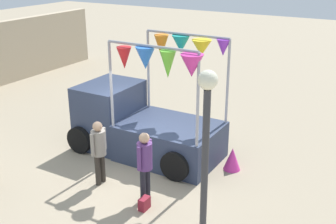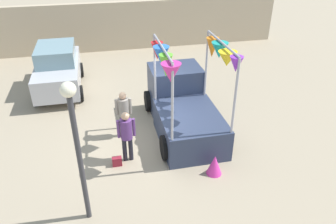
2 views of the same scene
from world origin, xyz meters
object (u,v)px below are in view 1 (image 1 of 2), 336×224
Objects in this scene: handbag at (144,203)px; person_customer at (145,160)px; vendor_truck at (139,120)px; person_vendor at (99,147)px; street_lamp at (206,142)px; folded_kite_bundle_magenta at (232,159)px.

person_customer is at bearing 29.74° from handbag.
vendor_truck is 2.57m from person_customer.
vendor_truck is 2.58× the size of person_vendor.
street_lamp is (-1.19, -1.99, 1.38)m from person_customer.
handbag is 0.47× the size of folded_kite_bundle_magenta.
vendor_truck reaches higher than handbag.
street_lamp is at bearing -132.58° from vendor_truck.
person_customer is 0.46× the size of street_lamp.
vendor_truck is 2.54× the size of person_customer.
handbag is at bearing -104.93° from person_vendor.
vendor_truck is at bearing 35.83° from handbag.
vendor_truck is at bearing 36.79° from person_customer.
folded_kite_bundle_magenta is at bearing -47.97° from person_vendor.
handbag is (-0.41, -1.53, -0.82)m from person_vendor.
person_vendor is at bearing 75.07° from handbag.
vendor_truck is at bearing 47.42° from street_lamp.
person_vendor is at bearing 132.03° from folded_kite_bundle_magenta.
person_customer is at bearing 153.30° from folded_kite_bundle_magenta.
folded_kite_bundle_magenta is at bearing -26.70° from person_customer.
street_lamp reaches higher than handbag.
person_vendor is at bearing -174.16° from vendor_truck.
vendor_truck is at bearing 95.28° from folded_kite_bundle_magenta.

